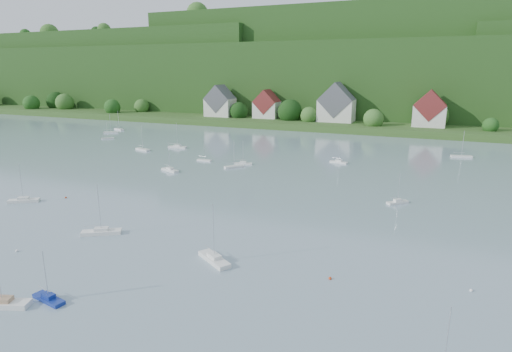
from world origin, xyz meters
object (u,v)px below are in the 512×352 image
Objects in this scene: near_sailboat_2 at (3,303)px; near_sailboat_3 at (101,232)px; near_sailboat_4 at (214,259)px; near_sailboat_6 at (24,200)px; near_sailboat_1 at (49,298)px.

near_sailboat_3 is at bearing 83.65° from near_sailboat_2.
near_sailboat_3 is 1.00× the size of near_sailboat_4.
near_sailboat_4 is at bearing -36.12° from near_sailboat_3.
near_sailboat_4 is (22.20, -1.75, 0.00)m from near_sailboat_3.
near_sailboat_2 is 1.05× the size of near_sailboat_6.
near_sailboat_4 is (16.95, 19.86, 0.01)m from near_sailboat_2.
near_sailboat_1 is 44.79m from near_sailboat_6.
near_sailboat_1 is 0.74× the size of near_sailboat_4.
near_sailboat_6 is (-32.52, 28.91, -0.01)m from near_sailboat_2.
near_sailboat_6 is at bearing 118.36° from near_sailboat_2.
near_sailboat_4 is 1.08× the size of near_sailboat_6.
near_sailboat_1 is 0.76× the size of near_sailboat_2.
near_sailboat_1 is at bearing -69.24° from near_sailboat_6.
near_sailboat_4 reaches higher than near_sailboat_1.
near_sailboat_1 is at bearing -95.42° from near_sailboat_3.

